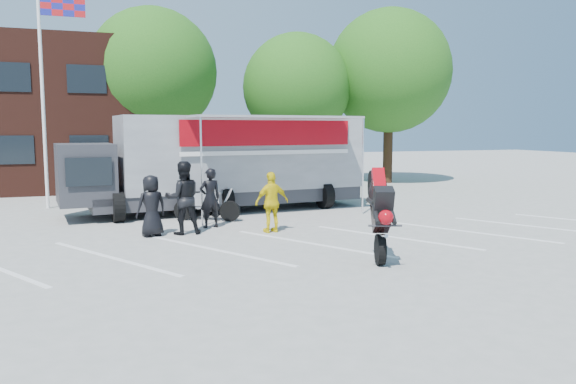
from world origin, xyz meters
TOP-DOWN VIEW (x-y plane):
  - ground at (0.00, 0.00)m, footprint 100.00×100.00m
  - parking_bay_lines at (0.00, 1.00)m, footprint 18.09×13.33m
  - flagpole at (-6.24, 10.00)m, footprint 1.61×0.12m
  - tree_left at (-2.00, 16.00)m, footprint 6.12×6.12m
  - tree_mid at (5.00, 15.00)m, footprint 5.44×5.44m
  - tree_right at (10.00, 14.50)m, footprint 6.46×6.46m
  - transporter_truck at (-0.37, 7.35)m, footprint 10.84×5.99m
  - parked_motorcycle at (-1.58, 5.34)m, footprint 2.26×1.68m
  - stunt_bike_rider at (0.99, -0.91)m, footprint 1.43×2.06m
  - spectator_leather_a at (-3.48, 3.30)m, footprint 0.93×0.75m
  - spectator_leather_b at (-1.72, 4.10)m, footprint 0.69×0.51m
  - spectator_leather_c at (-2.63, 3.34)m, footprint 0.98×0.76m
  - spectator_hivis at (-0.25, 2.78)m, footprint 1.05×0.55m

SIDE VIEW (x-z plane):
  - ground at x=0.00m, z-range 0.00..0.00m
  - transporter_truck at x=-0.37m, z-range -1.66..1.66m
  - parked_motorcycle at x=-1.58m, z-range -0.57..0.57m
  - stunt_bike_rider at x=0.99m, z-range -1.10..1.10m
  - parking_bay_lines at x=0.00m, z-range 0.00..0.01m
  - spectator_leather_a at x=-3.48m, z-range 0.00..1.66m
  - spectator_hivis at x=-0.25m, z-range 0.00..1.70m
  - spectator_leather_b at x=-1.72m, z-range 0.00..1.74m
  - spectator_leather_c at x=-2.63m, z-range 0.00..2.01m
  - tree_mid at x=5.00m, z-range 1.10..8.78m
  - flagpole at x=-6.24m, z-range 1.05..9.05m
  - tree_left at x=-2.00m, z-range 1.25..9.89m
  - tree_right at x=10.00m, z-range 1.32..10.44m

